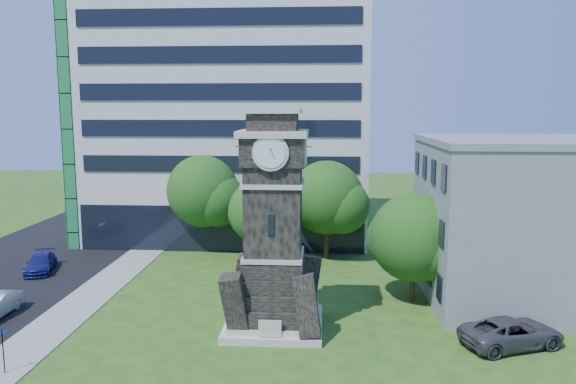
# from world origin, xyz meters

# --- Properties ---
(ground) EXTENTS (160.00, 160.00, 0.00)m
(ground) POSITION_xyz_m (0.00, 0.00, 0.00)
(ground) COLOR #275217
(ground) RESTS_ON ground
(sidewalk) EXTENTS (3.00, 70.00, 0.06)m
(sidewalk) POSITION_xyz_m (-9.50, 5.00, 0.03)
(sidewalk) COLOR gray
(sidewalk) RESTS_ON ground
(clock_tower) EXTENTS (5.40, 5.40, 12.22)m
(clock_tower) POSITION_xyz_m (3.00, 2.00, 5.28)
(clock_tower) COLOR beige
(clock_tower) RESTS_ON ground
(office_tall) EXTENTS (26.20, 15.11, 28.60)m
(office_tall) POSITION_xyz_m (-3.20, 25.84, 14.22)
(office_tall) COLOR silver
(office_tall) RESTS_ON ground
(office_low) EXTENTS (15.20, 12.20, 10.40)m
(office_low) POSITION_xyz_m (19.97, 8.00, 5.21)
(office_low) COLOR gray
(office_low) RESTS_ON ground
(car_street_north) EXTENTS (3.03, 4.83, 1.30)m
(car_street_north) POSITION_xyz_m (-15.57, 11.74, 0.65)
(car_street_north) COLOR navy
(car_street_north) RESTS_ON ground
(car_east_lot) EXTENTS (5.95, 4.22, 1.51)m
(car_east_lot) POSITION_xyz_m (15.53, 0.16, 0.75)
(car_east_lot) COLOR #49484D
(car_east_lot) RESTS_ON ground
(park_bench) EXTENTS (1.99, 0.53, 1.03)m
(park_bench) POSITION_xyz_m (3.68, 0.78, 0.54)
(park_bench) COLOR black
(park_bench) RESTS_ON ground
(street_sign) EXTENTS (0.52, 0.05, 2.18)m
(street_sign) POSITION_xyz_m (-9.03, -4.42, 1.36)
(street_sign) COLOR black
(street_sign) RESTS_ON ground
(tree_nw) EXTENTS (6.94, 6.31, 8.41)m
(tree_nw) POSITION_xyz_m (-4.40, 18.89, 5.04)
(tree_nw) COLOR #332114
(tree_nw) RESTS_ON ground
(tree_nc) EXTENTS (5.44, 4.95, 6.87)m
(tree_nc) POSITION_xyz_m (0.96, 14.10, 4.22)
(tree_nc) COLOR #332114
(tree_nc) RESTS_ON ground
(tree_ne) EXTENTS (6.62, 6.02, 8.10)m
(tree_ne) POSITION_xyz_m (6.08, 16.88, 4.88)
(tree_ne) COLOR #332114
(tree_ne) RESTS_ON ground
(tree_east) EXTENTS (6.20, 5.63, 6.99)m
(tree_east) POSITION_xyz_m (11.56, 6.88, 4.00)
(tree_east) COLOR #332114
(tree_east) RESTS_ON ground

